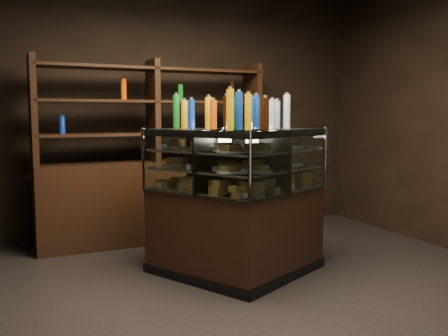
{
  "coord_description": "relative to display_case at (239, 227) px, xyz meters",
  "views": [
    {
      "loc": [
        -1.65,
        -3.32,
        1.4
      ],
      "look_at": [
        -0.08,
        0.47,
        0.97
      ],
      "focal_mm": 40.0,
      "sensor_mm": 36.0,
      "label": 1
    }
  ],
  "objects": [
    {
      "name": "back_shelving",
      "position": [
        -0.36,
        1.5,
        0.16
      ],
      "size": [
        2.54,
        0.54,
        2.0
      ],
      "rotation": [
        0.0,
        0.0,
        0.05
      ],
      "color": "black",
      "rests_on": "ground"
    },
    {
      "name": "food_display",
      "position": [
        -0.0,
        -0.0,
        0.56
      ],
      "size": [
        1.28,
        1.05,
        0.41
      ],
      "color": "#CB8B49",
      "rests_on": "display_case"
    },
    {
      "name": "potted_conifer",
      "position": [
        0.61,
        0.28,
        -0.03
      ],
      "size": [
        0.33,
        0.33,
        0.71
      ],
      "rotation": [
        0.0,
        0.0,
        0.31
      ],
      "color": "black",
      "rests_on": "ground"
    },
    {
      "name": "bottles_top",
      "position": [
        0.0,
        0.0,
        0.99
      ],
      "size": [
        1.12,
        0.91,
        0.3
      ],
      "color": "silver",
      "rests_on": "display_case"
    },
    {
      "name": "display_case",
      "position": [
        0.0,
        0.0,
        0.0
      ],
      "size": [
        1.61,
        1.33,
        1.3
      ],
      "rotation": [
        0.0,
        0.0,
        -0.29
      ],
      "color": "black",
      "rests_on": "ground"
    },
    {
      "name": "ground",
      "position": [
        -0.09,
        -0.55,
        -0.44
      ],
      "size": [
        5.0,
        5.0,
        0.0
      ],
      "primitive_type": "plane",
      "color": "black",
      "rests_on": "ground"
    },
    {
      "name": "room_shell",
      "position": [
        -0.09,
        -0.55,
        1.5
      ],
      "size": [
        5.02,
        5.02,
        3.01
      ],
      "color": "black",
      "rests_on": "ground"
    }
  ]
}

